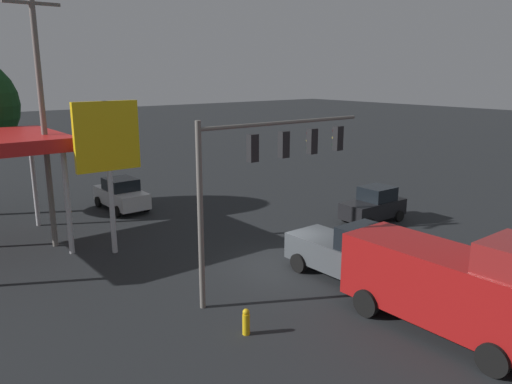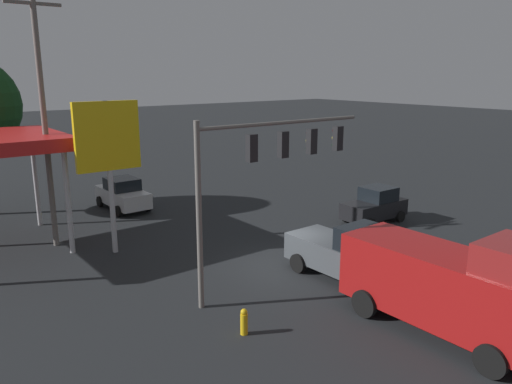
{
  "view_description": "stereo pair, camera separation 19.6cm",
  "coord_description": "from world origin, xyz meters",
  "px_view_note": "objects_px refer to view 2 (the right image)",
  "views": [
    {
      "loc": [
        13.48,
        15.13,
        8.17
      ],
      "look_at": [
        0.0,
        -2.0,
        2.93
      ],
      "focal_mm": 35.0,
      "sensor_mm": 36.0,
      "label": 1
    },
    {
      "loc": [
        13.32,
        15.25,
        8.17
      ],
      "look_at": [
        0.0,
        -2.0,
        2.93
      ],
      "focal_mm": 35.0,
      "sensor_mm": 36.0,
      "label": 2
    }
  ],
  "objects_px": {
    "utility_pole": "(44,118)",
    "fire_hydrant": "(244,322)",
    "hatchback_crossing": "(375,205)",
    "price_sign": "(108,143)",
    "delivery_truck": "(451,285)",
    "traffic_signal_assembly": "(270,159)",
    "pickup_parked": "(349,254)",
    "sedan_waiting": "(123,194)"
  },
  "relations": [
    {
      "from": "utility_pole",
      "to": "fire_hydrant",
      "type": "bearing_deg",
      "value": 100.07
    },
    {
      "from": "hatchback_crossing",
      "to": "utility_pole",
      "type": "bearing_deg",
      "value": -23.17
    },
    {
      "from": "price_sign",
      "to": "delivery_truck",
      "type": "bearing_deg",
      "value": 111.63
    },
    {
      "from": "utility_pole",
      "to": "hatchback_crossing",
      "type": "xyz_separation_m",
      "value": [
        -15.31,
        6.9,
        -5.19
      ]
    },
    {
      "from": "traffic_signal_assembly",
      "to": "price_sign",
      "type": "height_order",
      "value": "price_sign"
    },
    {
      "from": "traffic_signal_assembly",
      "to": "price_sign",
      "type": "bearing_deg",
      "value": -65.37
    },
    {
      "from": "hatchback_crossing",
      "to": "price_sign",
      "type": "bearing_deg",
      "value": -16.58
    },
    {
      "from": "utility_pole",
      "to": "delivery_truck",
      "type": "height_order",
      "value": "utility_pole"
    },
    {
      "from": "utility_pole",
      "to": "pickup_parked",
      "type": "distance_m",
      "value": 14.92
    },
    {
      "from": "sedan_waiting",
      "to": "delivery_truck",
      "type": "relative_size",
      "value": 0.65
    },
    {
      "from": "price_sign",
      "to": "sedan_waiting",
      "type": "distance_m",
      "value": 8.74
    },
    {
      "from": "hatchback_crossing",
      "to": "delivery_truck",
      "type": "height_order",
      "value": "delivery_truck"
    },
    {
      "from": "traffic_signal_assembly",
      "to": "utility_pole",
      "type": "relative_size",
      "value": 0.66
    },
    {
      "from": "price_sign",
      "to": "fire_hydrant",
      "type": "bearing_deg",
      "value": 91.74
    },
    {
      "from": "sedan_waiting",
      "to": "traffic_signal_assembly",
      "type": "bearing_deg",
      "value": -0.63
    },
    {
      "from": "hatchback_crossing",
      "to": "pickup_parked",
      "type": "xyz_separation_m",
      "value": [
        7.25,
        4.6,
        0.16
      ]
    },
    {
      "from": "utility_pole",
      "to": "delivery_truck",
      "type": "relative_size",
      "value": 1.72
    },
    {
      "from": "price_sign",
      "to": "fire_hydrant",
      "type": "distance_m",
      "value": 10.83
    },
    {
      "from": "sedan_waiting",
      "to": "pickup_parked",
      "type": "xyz_separation_m",
      "value": [
        -2.8,
        15.77,
        0.16
      ]
    },
    {
      "from": "hatchback_crossing",
      "to": "pickup_parked",
      "type": "height_order",
      "value": "pickup_parked"
    },
    {
      "from": "traffic_signal_assembly",
      "to": "pickup_parked",
      "type": "bearing_deg",
      "value": 150.57
    },
    {
      "from": "hatchback_crossing",
      "to": "delivery_truck",
      "type": "distance_m",
      "value": 12.38
    },
    {
      "from": "utility_pole",
      "to": "price_sign",
      "type": "xyz_separation_m",
      "value": [
        -1.9,
        2.63,
        -1.01
      ]
    },
    {
      "from": "utility_pole",
      "to": "sedan_waiting",
      "type": "bearing_deg",
      "value": -140.95
    },
    {
      "from": "hatchback_crossing",
      "to": "sedan_waiting",
      "type": "xyz_separation_m",
      "value": [
        10.05,
        -11.17,
        0.0
      ]
    },
    {
      "from": "price_sign",
      "to": "pickup_parked",
      "type": "bearing_deg",
      "value": 124.77
    },
    {
      "from": "price_sign",
      "to": "fire_hydrant",
      "type": "xyz_separation_m",
      "value": [
        -0.3,
        9.76,
        -4.69
      ]
    },
    {
      "from": "pickup_parked",
      "to": "delivery_truck",
      "type": "relative_size",
      "value": 0.77
    },
    {
      "from": "pickup_parked",
      "to": "delivery_truck",
      "type": "bearing_deg",
      "value": -9.34
    },
    {
      "from": "utility_pole",
      "to": "pickup_parked",
      "type": "height_order",
      "value": "utility_pole"
    },
    {
      "from": "utility_pole",
      "to": "fire_hydrant",
      "type": "xyz_separation_m",
      "value": [
        -2.2,
        12.39,
        -5.7
      ]
    },
    {
      "from": "hatchback_crossing",
      "to": "fire_hydrant",
      "type": "height_order",
      "value": "hatchback_crossing"
    },
    {
      "from": "traffic_signal_assembly",
      "to": "pickup_parked",
      "type": "height_order",
      "value": "traffic_signal_assembly"
    },
    {
      "from": "hatchback_crossing",
      "to": "traffic_signal_assembly",
      "type": "bearing_deg",
      "value": 17.71
    },
    {
      "from": "delivery_truck",
      "to": "price_sign",
      "type": "bearing_deg",
      "value": -158.66
    },
    {
      "from": "price_sign",
      "to": "sedan_waiting",
      "type": "xyz_separation_m",
      "value": [
        -3.36,
        -6.9,
        -4.18
      ]
    },
    {
      "from": "price_sign",
      "to": "hatchback_crossing",
      "type": "distance_m",
      "value": 14.68
    },
    {
      "from": "traffic_signal_assembly",
      "to": "fire_hydrant",
      "type": "relative_size",
      "value": 8.77
    },
    {
      "from": "price_sign",
      "to": "hatchback_crossing",
      "type": "height_order",
      "value": "price_sign"
    },
    {
      "from": "hatchback_crossing",
      "to": "delivery_truck",
      "type": "xyz_separation_m",
      "value": [
        7.98,
        9.44,
        0.75
      ]
    },
    {
      "from": "traffic_signal_assembly",
      "to": "delivery_truck",
      "type": "bearing_deg",
      "value": 108.08
    },
    {
      "from": "traffic_signal_assembly",
      "to": "price_sign",
      "type": "xyz_separation_m",
      "value": [
        3.34,
        -7.28,
        0.1
      ]
    }
  ]
}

